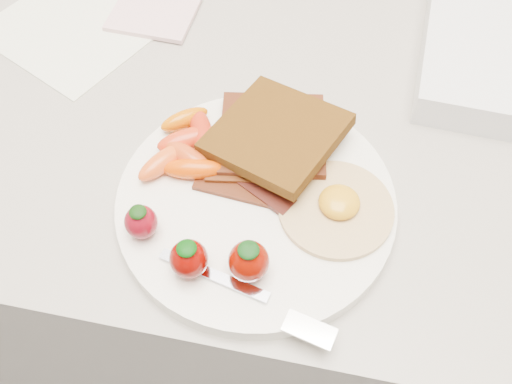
# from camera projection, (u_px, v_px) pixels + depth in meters

# --- Properties ---
(counter) EXTENTS (2.00, 0.60, 0.90)m
(counter) POSITION_uv_depth(u_px,v_px,m) (281.00, 271.00, 1.02)
(counter) COLOR gray
(counter) RESTS_ON ground
(plate) EXTENTS (0.27, 0.27, 0.02)m
(plate) POSITION_uv_depth(u_px,v_px,m) (256.00, 203.00, 0.55)
(plate) COLOR white
(plate) RESTS_ON counter
(toast_lower) EXTENTS (0.12, 0.12, 0.01)m
(toast_lower) POSITION_uv_depth(u_px,v_px,m) (272.00, 136.00, 0.58)
(toast_lower) COLOR #4D1E10
(toast_lower) RESTS_ON plate
(toast_upper) EXTENTS (0.15, 0.15, 0.03)m
(toast_upper) POSITION_uv_depth(u_px,v_px,m) (276.00, 134.00, 0.56)
(toast_upper) COLOR black
(toast_upper) RESTS_ON toast_lower
(fried_egg) EXTENTS (0.12, 0.12, 0.02)m
(fried_egg) POSITION_uv_depth(u_px,v_px,m) (337.00, 207.00, 0.54)
(fried_egg) COLOR beige
(fried_egg) RESTS_ON plate
(bacon_strips) EXTENTS (0.10, 0.06, 0.01)m
(bacon_strips) POSITION_uv_depth(u_px,v_px,m) (247.00, 183.00, 0.55)
(bacon_strips) COLOR black
(bacon_strips) RESTS_ON plate
(baby_carrots) EXTENTS (0.09, 0.11, 0.02)m
(baby_carrots) POSITION_uv_depth(u_px,v_px,m) (187.00, 146.00, 0.57)
(baby_carrots) COLOR red
(baby_carrots) RESTS_ON plate
(strawberries) EXTENTS (0.14, 0.06, 0.04)m
(strawberries) POSITION_uv_depth(u_px,v_px,m) (201.00, 250.00, 0.49)
(strawberries) COLOR maroon
(strawberries) RESTS_ON plate
(fork) EXTENTS (0.17, 0.06, 0.00)m
(fork) POSITION_uv_depth(u_px,v_px,m) (256.00, 299.00, 0.49)
(fork) COLOR silver
(fork) RESTS_ON plate
(paper_sheet) EXTENTS (0.28, 0.31, 0.00)m
(paper_sheet) POSITION_uv_depth(u_px,v_px,m) (97.00, 11.00, 0.73)
(paper_sheet) COLOR white
(paper_sheet) RESTS_ON counter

